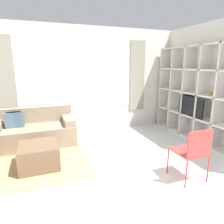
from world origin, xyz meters
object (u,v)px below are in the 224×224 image
Objects in this scene: couch_main at (34,131)px; ottoman at (39,156)px; shelving_unit at (196,94)px; folding_chair at (193,150)px.

ottoman is (0.07, -1.12, -0.10)m from couch_main.
ottoman is at bearing -86.44° from couch_main.
shelving_unit is 3.69× the size of ottoman.
shelving_unit reaches higher than couch_main.
shelving_unit is 3.87m from couch_main.
shelving_unit is 1.42× the size of couch_main.
shelving_unit reaches higher than ottoman.
folding_chair is at bearing -30.51° from ottoman.
couch_main is 2.60× the size of ottoman.
couch_main is 1.13m from ottoman.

